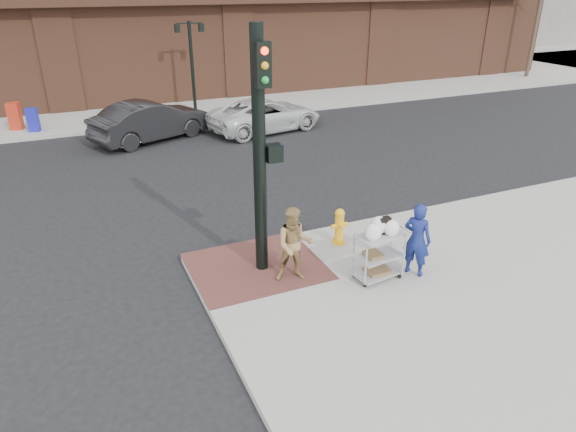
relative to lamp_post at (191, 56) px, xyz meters
name	(u,v)px	position (x,y,z in m)	size (l,w,h in m)	color
ground	(299,286)	(-2.00, -16.00, -2.62)	(220.00, 220.00, 0.00)	black
sidewalk_far	(271,57)	(10.50, 16.00, -2.54)	(65.00, 36.00, 0.15)	#999790
brick_curb_ramp	(256,266)	(-2.60, -15.10, -2.46)	(2.80, 2.40, 0.01)	#562B28
lamp_post	(191,56)	(0.00, 0.00, 0.00)	(1.32, 0.22, 4.00)	black
traffic_signal_pole	(261,149)	(-2.48, -15.23, 0.21)	(0.61, 0.51, 5.00)	black
woman_blue	(417,239)	(0.35, -16.72, -1.67)	(0.58, 0.38, 1.60)	navy
pedestrian_tan	(295,245)	(-2.06, -15.91, -1.66)	(0.78, 0.61, 1.61)	olive
sedan_dark	(151,121)	(-2.74, -3.88, -1.84)	(1.65, 4.74, 1.56)	black
minivan_white	(265,115)	(1.88, -4.40, -1.94)	(2.24, 4.85, 1.35)	silver
utility_cart	(379,252)	(-0.46, -16.57, -1.85)	(1.04, 0.67, 1.35)	#959499
fire_hydrant	(339,226)	(-0.43, -14.89, -2.02)	(0.42, 0.29, 0.89)	#F3A814
newsbox_red	(15,116)	(-7.71, -0.50, -1.91)	(0.47, 0.42, 1.11)	#AC2813
newsbox_blue	(33,120)	(-7.03, -1.13, -1.99)	(0.40, 0.36, 0.96)	#191DA3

